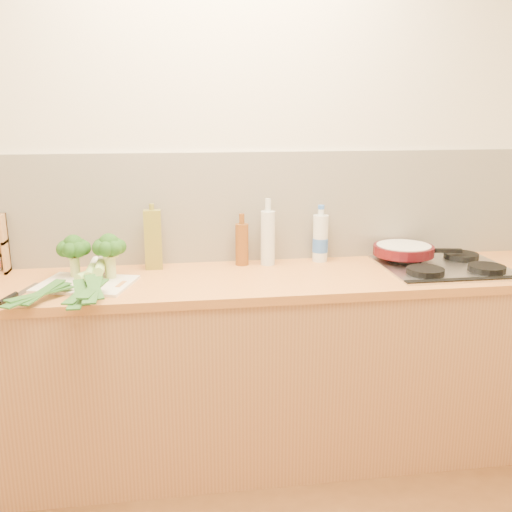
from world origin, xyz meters
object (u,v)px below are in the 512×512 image
Objects in this scene: chopping_board at (86,284)px; chefs_knife at (13,296)px; skillet at (404,250)px; gas_hob at (444,265)px.

chefs_knife is at bearing -135.04° from chopping_board.
gas_hob is at bearing -31.55° from skillet.
chopping_board is at bearing -162.62° from skillet.
skillet is (-0.15, 0.14, 0.05)m from gas_hob.
gas_hob is at bearing 20.96° from chefs_knife.
gas_hob is 1.66m from chopping_board.
gas_hob is 1.93m from chefs_knife.
skillet reaches higher than chopping_board.
chefs_knife is 0.71× the size of skillet.
chefs_knife reaches higher than chopping_board.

